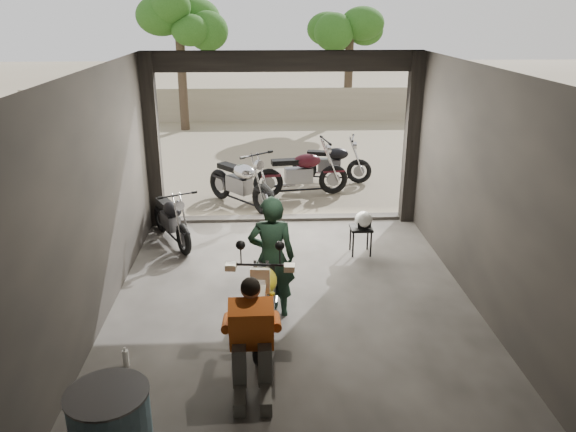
{
  "coord_description": "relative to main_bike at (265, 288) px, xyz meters",
  "views": [
    {
      "loc": [
        -0.41,
        -6.74,
        3.87
      ],
      "look_at": [
        -0.05,
        0.6,
        1.16
      ],
      "focal_mm": 35.0,
      "sensor_mm": 36.0,
      "label": 1
    }
  ],
  "objects": [
    {
      "name": "ground",
      "position": [
        0.39,
        0.49,
        -0.6
      ],
      "size": [
        80.0,
        80.0,
        0.0
      ],
      "primitive_type": "plane",
      "color": "#7A6D56",
      "rests_on": "ground"
    },
    {
      "name": "garage",
      "position": [
        0.39,
        1.03,
        0.68
      ],
      "size": [
        7.0,
        7.13,
        3.2
      ],
      "color": "#2D2B28",
      "rests_on": "ground"
    },
    {
      "name": "boundary_wall",
      "position": [
        0.39,
        14.49,
        -0.0
      ],
      "size": [
        18.0,
        0.3,
        1.2
      ],
      "primitive_type": "cube",
      "color": "gray",
      "rests_on": "ground"
    },
    {
      "name": "tree_left",
      "position": [
        -2.61,
        12.99,
        3.39
      ],
      "size": [
        2.2,
        2.2,
        5.6
      ],
      "color": "#382B1E",
      "rests_on": "ground"
    },
    {
      "name": "tree_right",
      "position": [
        3.19,
        14.49,
        2.96
      ],
      "size": [
        2.2,
        2.2,
        5.0
      ],
      "color": "#382B1E",
      "rests_on": "ground"
    },
    {
      "name": "main_bike",
      "position": [
        0.0,
        0.0,
        0.0
      ],
      "size": [
        0.91,
        1.86,
        1.2
      ],
      "primitive_type": null,
      "rotation": [
        0.0,
        0.0,
        -0.09
      ],
      "color": "#EAE4C6",
      "rests_on": "ground"
    },
    {
      "name": "left_bike",
      "position": [
        -1.61,
        2.98,
        -0.09
      ],
      "size": [
        1.25,
        1.63,
        1.02
      ],
      "primitive_type": null,
      "rotation": [
        0.0,
        0.0,
        0.47
      ],
      "color": "black",
      "rests_on": "ground"
    },
    {
      "name": "outside_bike_a",
      "position": [
        -0.45,
        4.84,
        0.02
      ],
      "size": [
        1.75,
        1.88,
        1.24
      ],
      "primitive_type": null,
      "rotation": [
        0.0,
        0.0,
        0.7
      ],
      "color": "black",
      "rests_on": "ground"
    },
    {
      "name": "outside_bike_b",
      "position": [
        0.84,
        5.51,
        0.02
      ],
      "size": [
        1.93,
        1.03,
        1.24
      ],
      "primitive_type": null,
      "rotation": [
        0.0,
        0.0,
        1.72
      ],
      "color": "#431018",
      "rests_on": "ground"
    },
    {
      "name": "outside_bike_c",
      "position": [
        1.64,
        6.52,
        -0.05
      ],
      "size": [
        1.73,
        0.97,
        1.1
      ],
      "primitive_type": null,
      "rotation": [
        0.0,
        0.0,
        1.38
      ],
      "color": "black",
      "rests_on": "ground"
    },
    {
      "name": "rider",
      "position": [
        0.1,
        0.39,
        0.24
      ],
      "size": [
        0.63,
        0.43,
        1.68
      ],
      "primitive_type": "imported",
      "rotation": [
        0.0,
        0.0,
        3.1
      ],
      "color": "black",
      "rests_on": "ground"
    },
    {
      "name": "mechanic",
      "position": [
        -0.15,
        -1.24,
        0.01
      ],
      "size": [
        0.64,
        0.86,
        1.23
      ],
      "primitive_type": null,
      "rotation": [
        0.0,
        0.0,
        0.01
      ],
      "color": "#D65E1C",
      "rests_on": "ground"
    },
    {
      "name": "stool",
      "position": [
        1.61,
        2.31,
        -0.18
      ],
      "size": [
        0.35,
        0.35,
        0.49
      ],
      "rotation": [
        0.0,
        0.0,
        0.2
      ],
      "color": "black",
      "rests_on": "ground"
    },
    {
      "name": "helmet",
      "position": [
        1.64,
        2.29,
        0.03
      ],
      "size": [
        0.35,
        0.36,
        0.28
      ],
      "primitive_type": "ellipsoid",
      "rotation": [
        0.0,
        0.0,
        0.23
      ],
      "color": "white",
      "rests_on": "stool"
    },
    {
      "name": "sign_post",
      "position": [
        3.42,
        3.75,
        1.01
      ],
      "size": [
        0.8,
        0.08,
        2.39
      ],
      "rotation": [
        0.0,
        0.0,
        -0.04
      ],
      "color": "black",
      "rests_on": "ground"
    }
  ]
}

